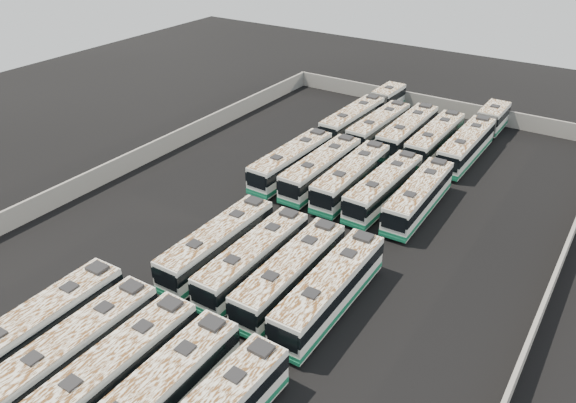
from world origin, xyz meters
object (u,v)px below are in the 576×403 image
(bus_midfront_left, at_px, (218,244))
(bus_midback_left, at_px, (321,169))
(bus_back_center, at_px, (408,132))
(bus_midfront_far_right, at_px, (330,290))
(bus_midback_right, at_px, (384,187))
(bus_back_far_right, at_px, (476,136))
(bus_midfront_right, at_px, (291,273))
(bus_midback_far_left, at_px, (291,161))
(bus_back_left, at_px, (379,127))
(bus_back_right, at_px, (435,139))
(bus_front_right, at_px, (156,397))
(bus_midback_far_right, at_px, (419,196))
(bus_back_far_left, at_px, (365,113))
(bus_front_center, at_px, (113,372))
(bus_front_far_left, at_px, (40,327))
(bus_midfront_center, at_px, (254,258))
(bus_midback_center, at_px, (351,177))
(bus_front_left, at_px, (75,349))

(bus_midfront_left, height_order, bus_midback_left, bus_midback_left)
(bus_back_center, bearing_deg, bus_midfront_left, -97.46)
(bus_midfront_far_right, xyz_separation_m, bus_back_center, (-7.23, 32.04, 0.01))
(bus_midback_right, height_order, bus_back_far_right, bus_back_far_right)
(bus_midfront_right, bearing_deg, bus_midback_far_left, 121.93)
(bus_back_left, relative_size, bus_back_center, 0.96)
(bus_back_left, distance_m, bus_back_right, 7.35)
(bus_front_right, distance_m, bus_midback_far_right, 32.21)
(bus_midback_left, bearing_deg, bus_midback_far_left, -177.08)
(bus_back_far_left, bearing_deg, bus_midfront_right, -71.49)
(bus_front_center, distance_m, bus_midfront_right, 15.14)
(bus_back_far_right, bearing_deg, bus_back_right, -135.98)
(bus_midfront_far_right, height_order, bus_back_left, bus_midfront_far_right)
(bus_back_far_left, bearing_deg, bus_midfront_left, -83.11)
(bus_back_far_left, height_order, bus_back_center, bus_back_center)
(bus_midfront_left, bearing_deg, bus_front_far_left, -104.42)
(bus_midback_far_right, bearing_deg, bus_midfront_center, -114.27)
(bus_front_right, height_order, bus_midfront_right, bus_front_right)
(bus_front_center, height_order, bus_back_far_right, bus_back_far_right)
(bus_back_far_left, distance_m, bus_back_center, 8.17)
(bus_midback_center, distance_m, bus_back_left, 14.74)
(bus_front_right, relative_size, bus_midfront_far_right, 0.99)
(bus_back_center, bearing_deg, bus_midback_far_left, -117.16)
(bus_front_center, relative_size, bus_back_far_left, 0.65)
(bus_front_right, distance_m, bus_back_center, 46.71)
(bus_midfront_left, bearing_deg, bus_midback_far_right, 56.56)
(bus_midfront_right, bearing_deg, bus_front_center, -105.40)
(bus_front_right, relative_size, bus_midback_right, 1.02)
(bus_front_left, height_order, bus_midfront_left, bus_front_left)
(bus_front_left, xyz_separation_m, bus_front_right, (7.31, 0.06, 0.04))
(bus_midfront_right, height_order, bus_midback_far_left, bus_midfront_right)
(bus_front_left, distance_m, bus_midback_far_left, 32.04)
(bus_midfront_right, bearing_deg, bus_midfront_center, 177.99)
(bus_front_right, relative_size, bus_midback_left, 1.01)
(bus_back_far_left, xyz_separation_m, bus_back_left, (3.71, -3.62, -0.02))
(bus_front_far_left, distance_m, bus_midfront_right, 18.40)
(bus_midback_left, xyz_separation_m, bus_back_left, (-0.01, 14.32, -0.05))
(bus_midfront_center, height_order, bus_back_left, bus_midfront_center)
(bus_midback_left, bearing_deg, bus_back_far_right, 58.27)
(bus_midfront_far_right, bearing_deg, bus_back_far_left, 111.65)
(bus_front_left, height_order, bus_midback_far_right, bus_front_left)
(bus_front_far_left, relative_size, bus_back_center, 0.98)
(bus_front_right, distance_m, bus_back_far_right, 50.12)
(bus_midfront_left, bearing_deg, bus_midback_center, 77.21)
(bus_back_center, bearing_deg, bus_front_far_left, -99.70)
(bus_midfront_left, height_order, bus_back_right, bus_back_right)
(bus_midback_center, bearing_deg, bus_back_right, 74.48)
(bus_midfront_right, height_order, bus_back_center, bus_back_center)
(bus_front_right, height_order, bus_midfront_far_right, bus_midfront_far_right)
(bus_front_right, bearing_deg, bus_back_far_left, 101.70)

